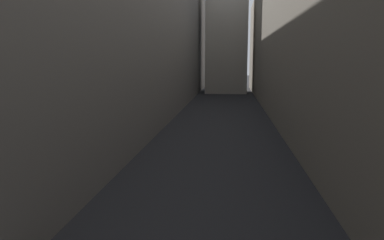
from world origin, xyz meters
name	(u,v)px	position (x,y,z in m)	size (l,w,h in m)	color
ground_plane	(220,127)	(0.00, 48.00, 0.00)	(264.00, 264.00, 0.00)	#232326
building_block_left	(117,22)	(-10.83, 50.00, 10.50)	(10.66, 108.00, 20.99)	slate
building_block_right	(335,30)	(11.08, 50.00, 9.52)	(11.16, 108.00, 19.05)	gray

